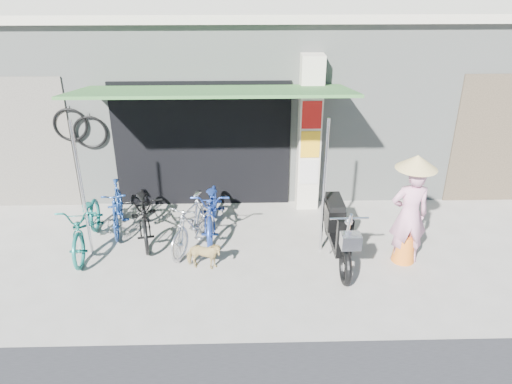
{
  "coord_description": "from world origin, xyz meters",
  "views": [
    {
      "loc": [
        -0.4,
        -6.52,
        4.64
      ],
      "look_at": [
        -0.2,
        1.0,
        1.0
      ],
      "focal_mm": 35.0,
      "sensor_mm": 36.0,
      "label": 1
    }
  ],
  "objects_px": {
    "bike_blue": "(117,207)",
    "bike_black": "(145,212)",
    "street_dog": "(204,255)",
    "bike_navy": "(213,209)",
    "moped": "(337,229)",
    "bike_teal": "(87,224)",
    "nun": "(410,211)",
    "bike_silver": "(192,223)"
  },
  "relations": [
    {
      "from": "bike_black",
      "to": "bike_navy",
      "type": "distance_m",
      "value": 1.2
    },
    {
      "from": "bike_teal",
      "to": "bike_blue",
      "type": "relative_size",
      "value": 1.24
    },
    {
      "from": "street_dog",
      "to": "moped",
      "type": "distance_m",
      "value": 2.22
    },
    {
      "from": "nun",
      "to": "street_dog",
      "type": "bearing_deg",
      "value": 1.72
    },
    {
      "from": "bike_blue",
      "to": "moped",
      "type": "bearing_deg",
      "value": -23.3
    },
    {
      "from": "bike_blue",
      "to": "nun",
      "type": "distance_m",
      "value": 5.1
    },
    {
      "from": "bike_navy",
      "to": "street_dog",
      "type": "relative_size",
      "value": 3.13
    },
    {
      "from": "moped",
      "to": "nun",
      "type": "relative_size",
      "value": 1.08
    },
    {
      "from": "street_dog",
      "to": "bike_black",
      "type": "bearing_deg",
      "value": 54.23
    },
    {
      "from": "bike_navy",
      "to": "street_dog",
      "type": "xyz_separation_m",
      "value": [
        -0.09,
        -1.16,
        -0.24
      ]
    },
    {
      "from": "nun",
      "to": "bike_teal",
      "type": "bearing_deg",
      "value": -6.75
    },
    {
      "from": "moped",
      "to": "nun",
      "type": "xyz_separation_m",
      "value": [
        1.1,
        -0.16,
        0.4
      ]
    },
    {
      "from": "bike_navy",
      "to": "nun",
      "type": "bearing_deg",
      "value": -17.13
    },
    {
      "from": "bike_black",
      "to": "moped",
      "type": "distance_m",
      "value": 3.38
    },
    {
      "from": "bike_navy",
      "to": "street_dog",
      "type": "distance_m",
      "value": 1.19
    },
    {
      "from": "bike_black",
      "to": "bike_navy",
      "type": "height_order",
      "value": "bike_navy"
    },
    {
      "from": "bike_navy",
      "to": "nun",
      "type": "height_order",
      "value": "nun"
    },
    {
      "from": "bike_silver",
      "to": "bike_teal",
      "type": "bearing_deg",
      "value": -159.21
    },
    {
      "from": "street_dog",
      "to": "nun",
      "type": "height_order",
      "value": "nun"
    },
    {
      "from": "bike_navy",
      "to": "nun",
      "type": "relative_size",
      "value": 0.99
    },
    {
      "from": "moped",
      "to": "street_dog",
      "type": "bearing_deg",
      "value": -172.55
    },
    {
      "from": "bike_silver",
      "to": "bike_blue",
      "type": "bearing_deg",
      "value": 176.04
    },
    {
      "from": "bike_black",
      "to": "street_dog",
      "type": "height_order",
      "value": "bike_black"
    },
    {
      "from": "moped",
      "to": "bike_blue",
      "type": "bearing_deg",
      "value": 164.21
    },
    {
      "from": "bike_teal",
      "to": "nun",
      "type": "bearing_deg",
      "value": -8.75
    },
    {
      "from": "street_dog",
      "to": "bike_navy",
      "type": "bearing_deg",
      "value": 4.06
    },
    {
      "from": "bike_blue",
      "to": "bike_black",
      "type": "distance_m",
      "value": 0.6
    },
    {
      "from": "bike_navy",
      "to": "bike_black",
      "type": "bearing_deg",
      "value": -176.08
    },
    {
      "from": "bike_silver",
      "to": "nun",
      "type": "relative_size",
      "value": 0.83
    },
    {
      "from": "bike_black",
      "to": "bike_navy",
      "type": "relative_size",
      "value": 0.98
    },
    {
      "from": "bike_blue",
      "to": "street_dog",
      "type": "bearing_deg",
      "value": -47.47
    },
    {
      "from": "bike_blue",
      "to": "nun",
      "type": "bearing_deg",
      "value": -21.81
    },
    {
      "from": "bike_blue",
      "to": "moped",
      "type": "distance_m",
      "value": 3.97
    },
    {
      "from": "bike_teal",
      "to": "nun",
      "type": "relative_size",
      "value": 0.97
    },
    {
      "from": "bike_teal",
      "to": "bike_silver",
      "type": "height_order",
      "value": "bike_teal"
    },
    {
      "from": "bike_blue",
      "to": "bike_black",
      "type": "height_order",
      "value": "bike_black"
    },
    {
      "from": "bike_navy",
      "to": "moped",
      "type": "bearing_deg",
      "value": -21.68
    },
    {
      "from": "bike_teal",
      "to": "bike_navy",
      "type": "xyz_separation_m",
      "value": [
        2.11,
        0.47,
        0.01
      ]
    },
    {
      "from": "bike_silver",
      "to": "moped",
      "type": "xyz_separation_m",
      "value": [
        2.42,
        -0.37,
        0.05
      ]
    },
    {
      "from": "bike_blue",
      "to": "street_dog",
      "type": "distance_m",
      "value": 2.14
    },
    {
      "from": "street_dog",
      "to": "bike_teal",
      "type": "bearing_deg",
      "value": 79.8
    },
    {
      "from": "street_dog",
      "to": "nun",
      "type": "bearing_deg",
      "value": -78.58
    }
  ]
}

